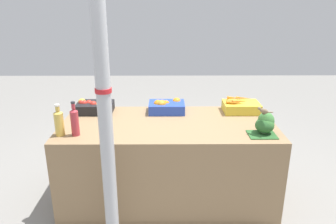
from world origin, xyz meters
The scene contains 10 objects.
ground_plane centered at (0.00, 0.00, 0.00)m, with size 10.00×10.00×0.00m, color gray.
market_table centered at (0.00, 0.00, 0.37)m, with size 1.87×0.89×0.75m, color #937551.
support_pole centered at (-0.42, -0.64, 1.12)m, with size 0.11×0.11×2.23m.
apple_crate centered at (-0.71, 0.28, 0.81)m, with size 0.34×0.25×0.13m.
orange_crate centered at (-0.02, 0.28, 0.81)m, with size 0.34×0.25×0.13m.
carrot_crate centered at (0.70, 0.29, 0.80)m, with size 0.34×0.25×0.13m.
broccoli_pile centered at (0.78, -0.25, 0.83)m, with size 0.22×0.21×0.18m.
juice_bottle_golden centered at (-0.87, -0.27, 0.86)m, with size 0.07×0.07×0.26m.
juice_bottle_ruby centered at (-0.74, -0.27, 0.87)m, with size 0.06×0.06×0.28m.
sparrow_bird centered at (0.75, -0.27, 0.96)m, with size 0.10×0.11×0.05m.
Camera 1 is at (-0.02, -2.69, 1.81)m, focal length 35.00 mm.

